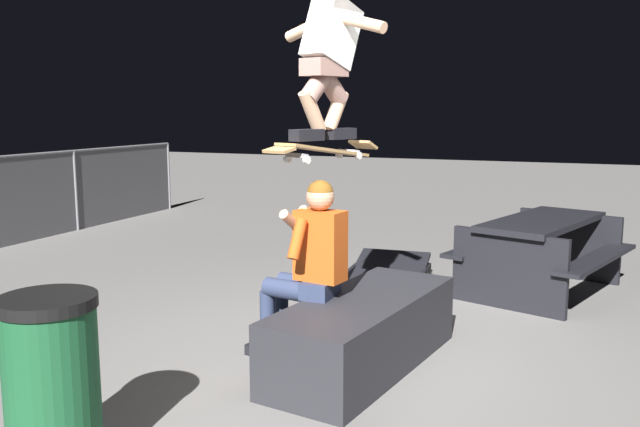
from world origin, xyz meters
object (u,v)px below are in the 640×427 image
(skater_airborne, at_px, (329,51))
(kicker_ramp, at_px, (385,282))
(trash_bin, at_px, (52,385))
(person_sitting_on_ledge, at_px, (307,261))
(skateboard, at_px, (324,150))
(picnic_table_back, at_px, (541,243))
(ledge_box_main, at_px, (364,332))

(skater_airborne, distance_m, kicker_ramp, 2.96)
(trash_bin, bearing_deg, person_sitting_on_ledge, -17.51)
(person_sitting_on_ledge, relative_size, trash_bin, 1.45)
(skateboard, xyz_separation_m, skater_airborne, (0.05, -0.02, 0.69))
(kicker_ramp, distance_m, picnic_table_back, 1.62)
(ledge_box_main, xyz_separation_m, person_sitting_on_ledge, (-0.07, 0.41, 0.50))
(picnic_table_back, bearing_deg, skater_airborne, 151.94)
(ledge_box_main, height_order, picnic_table_back, picnic_table_back)
(person_sitting_on_ledge, height_order, trash_bin, person_sitting_on_ledge)
(ledge_box_main, distance_m, kicker_ramp, 2.16)
(person_sitting_on_ledge, distance_m, trash_bin, 1.97)
(skater_airborne, xyz_separation_m, kicker_ramp, (2.01, 0.17, -2.17))
(skater_airborne, relative_size, kicker_ramp, 0.83)
(trash_bin, bearing_deg, ledge_box_main, -27.37)
(ledge_box_main, relative_size, skateboard, 1.75)
(ledge_box_main, height_order, skater_airborne, skater_airborne)
(skateboard, height_order, trash_bin, skateboard)
(picnic_table_back, height_order, trash_bin, trash_bin)
(ledge_box_main, height_order, skateboard, skateboard)
(ledge_box_main, bearing_deg, trash_bin, 152.63)
(skater_airborne, bearing_deg, picnic_table_back, -28.06)
(ledge_box_main, xyz_separation_m, trash_bin, (-1.92, 1.00, 0.21))
(kicker_ramp, bearing_deg, skateboard, -175.76)
(ledge_box_main, relative_size, skater_airborne, 1.60)
(person_sitting_on_ledge, bearing_deg, picnic_table_back, -28.48)
(person_sitting_on_ledge, bearing_deg, skater_airborne, -34.62)
(ledge_box_main, height_order, trash_bin, trash_bin)
(skater_airborne, bearing_deg, kicker_ramp, 4.87)
(picnic_table_back, bearing_deg, ledge_box_main, 158.38)
(skater_airborne, height_order, trash_bin, skater_airborne)
(person_sitting_on_ledge, distance_m, picnic_table_back, 3.00)
(person_sitting_on_ledge, xyz_separation_m, trash_bin, (-1.86, 0.59, -0.29))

